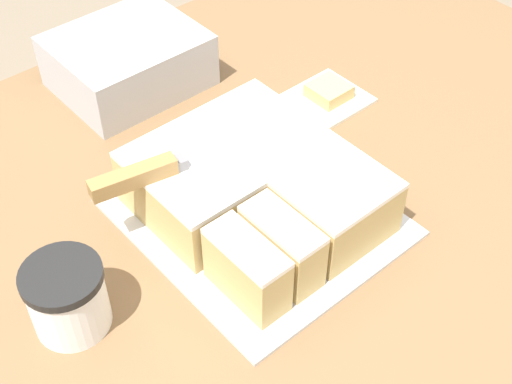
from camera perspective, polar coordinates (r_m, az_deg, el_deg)
name	(u,v)px	position (r m, az deg, el deg)	size (l,w,h in m)	color
cake_board	(256,216)	(0.95, 0.00, -1.94)	(0.30, 0.34, 0.01)	silver
cake	(256,189)	(0.92, 0.00, 0.21)	(0.25, 0.29, 0.08)	tan
knife	(152,171)	(0.88, -8.31, 1.65)	(0.28, 0.08, 0.02)	silver
coffee_cup	(67,298)	(0.84, -14.85, -8.18)	(0.09, 0.09, 0.09)	white
paper_napkin	(328,98)	(1.15, 5.80, 7.47)	(0.11, 0.11, 0.01)	white
brownie	(329,91)	(1.14, 5.85, 8.04)	(0.06, 0.06, 0.02)	tan
storage_box	(128,61)	(1.17, -10.19, 10.29)	(0.22, 0.19, 0.09)	#B2B2B7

